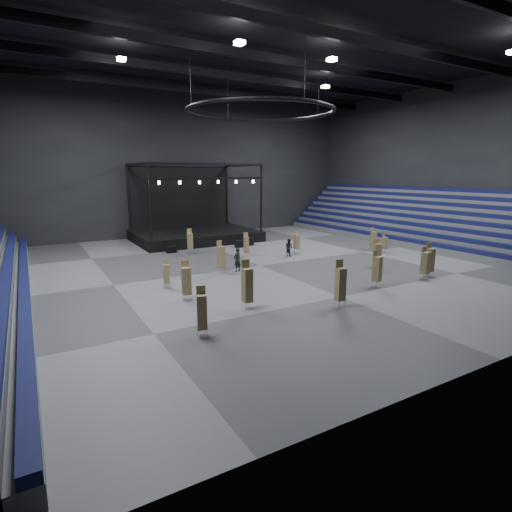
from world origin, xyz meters
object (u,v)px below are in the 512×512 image
chair_stack_5 (340,283)px  chair_stack_13 (247,284)px  chair_stack_2 (425,262)px  chair_stack_14 (377,268)px  crew_member (289,247)px  chair_stack_9 (190,241)px  flight_case_mid (240,244)px  chair_stack_12 (186,280)px  man_center (237,260)px  chair_stack_0 (373,239)px  chair_stack_6 (221,257)px  flight_case_right (248,242)px  chair_stack_7 (377,253)px  chair_stack_1 (430,259)px  chair_stack_4 (385,243)px  chair_stack_3 (246,244)px  chair_stack_10 (202,311)px  chair_stack_8 (296,241)px  stage (193,228)px  flight_case_left (171,249)px  chair_stack_11 (166,273)px

chair_stack_5 → chair_stack_13: 5.68m
chair_stack_2 → chair_stack_14: 4.80m
chair_stack_2 → crew_member: 13.22m
chair_stack_9 → chair_stack_5: bearing=-79.1°
flight_case_mid → chair_stack_12: size_ratio=0.44×
chair_stack_13 → man_center: chair_stack_13 is taller
crew_member → chair_stack_0: bearing=-115.4°
chair_stack_6 → chair_stack_14: bearing=-64.6°
flight_case_right → chair_stack_7: chair_stack_7 is taller
chair_stack_1 → chair_stack_14: bearing=-173.1°
chair_stack_5 → chair_stack_4: bearing=43.0°
chair_stack_12 → crew_member: 16.13m
chair_stack_13 → man_center: (3.81, 8.66, -0.53)m
chair_stack_2 → chair_stack_9: chair_stack_9 is taller
chair_stack_3 → flight_case_mid: bearing=85.0°
flight_case_right → flight_case_mid: bearing=-154.9°
chair_stack_9 → chair_stack_2: bearing=-51.6°
flight_case_mid → man_center: bearing=-118.9°
chair_stack_1 → chair_stack_9: bearing=132.8°
chair_stack_4 → chair_stack_1: bearing=-133.4°
chair_stack_3 → chair_stack_7: (7.39, -9.96, 0.11)m
chair_stack_10 → crew_member: chair_stack_10 is taller
chair_stack_14 → man_center: (-6.53, 9.16, -0.38)m
chair_stack_0 → man_center: 16.12m
chair_stack_5 → chair_stack_9: 20.11m
chair_stack_0 → chair_stack_8: (-7.19, 3.59, -0.12)m
stage → chair_stack_2: 27.96m
chair_stack_14 → chair_stack_8: bearing=65.3°
chair_stack_8 → chair_stack_9: size_ratio=0.87×
flight_case_left → stage: bearing=53.4°
chair_stack_7 → chair_stack_13: bearing=-146.8°
flight_case_mid → chair_stack_8: bearing=-57.4°
chair_stack_0 → chair_stack_14: (-9.58, -9.59, 0.08)m
chair_stack_9 → chair_stack_4: bearing=-23.4°
chair_stack_8 → chair_stack_7: bearing=-81.8°
flight_case_right → chair_stack_9: bearing=-169.2°
chair_stack_11 → chair_stack_3: bearing=50.3°
chair_stack_1 → chair_stack_14: chair_stack_1 is taller
chair_stack_6 → chair_stack_11: size_ratio=1.31×
chair_stack_2 → chair_stack_13: size_ratio=0.85×
chair_stack_5 → flight_case_mid: bearing=87.6°
stage → man_center: stage is taller
crew_member → flight_case_mid: bearing=8.0°
crew_member → chair_stack_7: bearing=-164.4°
chair_stack_5 → chair_stack_7: bearing=41.2°
chair_stack_13 → chair_stack_0: bearing=24.7°
stage → chair_stack_7: (8.27, -22.04, -0.12)m
stage → chair_stack_9: size_ratio=5.44×
flight_case_mid → chair_stack_1: 20.08m
chair_stack_11 → man_center: 6.90m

